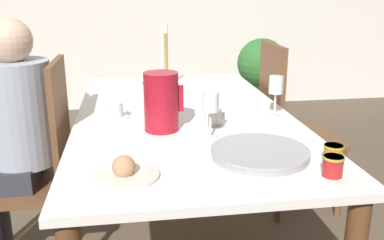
{
  "coord_description": "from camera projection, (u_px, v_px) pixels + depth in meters",
  "views": [
    {
      "loc": [
        -0.25,
        -1.91,
        1.3
      ],
      "look_at": [
        0.0,
        -0.27,
        0.78
      ],
      "focal_mm": 40.0,
      "sensor_mm": 36.0,
      "label": 1
    }
  ],
  "objects": [
    {
      "name": "dining_table",
      "position": [
        184.0,
        131.0,
        2.04
      ],
      "size": [
        0.99,
        1.8,
        0.73
      ],
      "color": "white",
      "rests_on": "ground_plane"
    },
    {
      "name": "chair_person_side",
      "position": [
        38.0,
        168.0,
        1.93
      ],
      "size": [
        0.42,
        0.42,
        1.0
      ],
      "rotation": [
        0.0,
        0.0,
        1.57
      ],
      "color": "brown",
      "rests_on": "ground_plane"
    },
    {
      "name": "chair_opposite",
      "position": [
        288.0,
        126.0,
        2.52
      ],
      "size": [
        0.42,
        0.42,
        1.0
      ],
      "rotation": [
        0.0,
        0.0,
        -1.57
      ],
      "color": "brown",
      "rests_on": "ground_plane"
    },
    {
      "name": "person_seated",
      "position": [
        12.0,
        129.0,
        1.89
      ],
      "size": [
        0.39,
        0.41,
        1.18
      ],
      "rotation": [
        0.0,
        0.0,
        1.57
      ],
      "color": "#33333D",
      "rests_on": "ground_plane"
    },
    {
      "name": "red_pitcher",
      "position": [
        161.0,
        102.0,
        1.74
      ],
      "size": [
        0.17,
        0.14,
        0.24
      ],
      "color": "#A31423",
      "rests_on": "dining_table"
    },
    {
      "name": "wine_glass_water",
      "position": [
        276.0,
        87.0,
        1.93
      ],
      "size": [
        0.06,
        0.06,
        0.19
      ],
      "color": "white",
      "rests_on": "dining_table"
    },
    {
      "name": "wine_glass_juice",
      "position": [
        211.0,
        105.0,
        1.65
      ],
      "size": [
        0.06,
        0.06,
        0.18
      ],
      "color": "white",
      "rests_on": "dining_table"
    },
    {
      "name": "teacup_near_person",
      "position": [
        213.0,
        119.0,
        1.82
      ],
      "size": [
        0.13,
        0.13,
        0.07
      ],
      "color": "silver",
      "rests_on": "dining_table"
    },
    {
      "name": "teacup_across",
      "position": [
        115.0,
        111.0,
        1.93
      ],
      "size": [
        0.13,
        0.13,
        0.07
      ],
      "color": "silver",
      "rests_on": "dining_table"
    },
    {
      "name": "serving_tray",
      "position": [
        260.0,
        153.0,
        1.49
      ],
      "size": [
        0.34,
        0.34,
        0.03
      ],
      "color": "#9E9EA3",
      "rests_on": "dining_table"
    },
    {
      "name": "bread_plate",
      "position": [
        124.0,
        172.0,
        1.33
      ],
      "size": [
        0.22,
        0.22,
        0.07
      ],
      "color": "silver",
      "rests_on": "dining_table"
    },
    {
      "name": "jam_jar_amber",
      "position": [
        333.0,
        153.0,
        1.43
      ],
      "size": [
        0.07,
        0.07,
        0.07
      ],
      "color": "#C67A1E",
      "rests_on": "dining_table"
    },
    {
      "name": "jam_jar_red",
      "position": [
        333.0,
        165.0,
        1.33
      ],
      "size": [
        0.07,
        0.07,
        0.07
      ],
      "color": "#A81E1E",
      "rests_on": "dining_table"
    },
    {
      "name": "candlestick_tall",
      "position": [
        166.0,
        63.0,
        2.49
      ],
      "size": [
        0.06,
        0.06,
        0.37
      ],
      "color": "olive",
      "rests_on": "dining_table"
    },
    {
      "name": "potted_plant",
      "position": [
        262.0,
        68.0,
        4.31
      ],
      "size": [
        0.49,
        0.49,
        0.82
      ],
      "color": "#A8603D",
      "rests_on": "ground_plane"
    }
  ]
}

